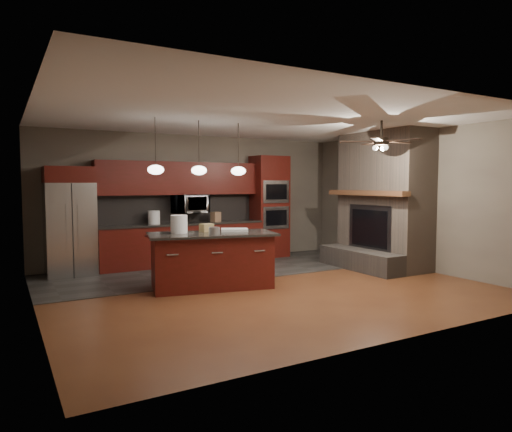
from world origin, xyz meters
TOP-DOWN VIEW (x-y plane):
  - ground at (0.00, 0.00)m, footprint 7.00×7.00m
  - ceiling at (0.00, 0.00)m, footprint 7.00×6.00m
  - back_wall at (0.00, 3.00)m, footprint 7.00×0.02m
  - right_wall at (3.50, 0.00)m, footprint 0.02×6.00m
  - left_wall at (-3.50, 0.00)m, footprint 0.02×6.00m
  - slate_tile_patch at (0.00, 1.80)m, footprint 7.00×2.40m
  - fireplace_column at (3.04, 0.40)m, footprint 1.30×2.10m
  - back_cabinetry at (-0.48, 2.74)m, footprint 3.59×0.64m
  - oven_tower at (1.70, 2.69)m, footprint 0.80×0.63m
  - microwave at (-0.27, 2.75)m, footprint 0.73×0.41m
  - refrigerator at (-2.73, 2.62)m, footprint 0.88×0.75m
  - kitchen_island at (-0.82, 0.37)m, footprint 2.23×1.36m
  - white_bucket at (-1.30, 0.62)m, footprint 0.37×0.37m
  - paint_can at (-0.87, 0.15)m, footprint 0.22×0.22m
  - paint_tray at (-0.36, 0.44)m, footprint 0.54×0.48m
  - cardboard_box at (-0.81, 0.60)m, footprint 0.24×0.19m
  - counter_bucket at (-1.09, 2.70)m, footprint 0.30×0.30m
  - counter_box at (0.29, 2.65)m, footprint 0.23×0.21m
  - pendant_left at (-1.65, 0.70)m, footprint 0.26×0.26m
  - pendant_center at (-0.90, 0.70)m, footprint 0.26×0.26m
  - pendant_right at (-0.15, 0.70)m, footprint 0.26×0.26m
  - ceiling_fan at (1.80, -0.80)m, footprint 1.27×1.33m

SIDE VIEW (x-z plane):
  - ground at x=0.00m, z-range 0.00..0.00m
  - slate_tile_patch at x=0.00m, z-range 0.00..0.01m
  - kitchen_island at x=-0.82m, z-range 0.01..0.93m
  - back_cabinetry at x=-0.48m, z-range -0.21..1.99m
  - paint_tray at x=-0.36m, z-range 0.92..0.97m
  - paint_can at x=-0.87m, z-range 0.92..1.04m
  - cardboard_box at x=-0.81m, z-range 0.92..1.05m
  - counter_box at x=0.29m, z-range 0.90..1.11m
  - refrigerator at x=-2.73m, z-range 0.00..2.05m
  - counter_bucket at x=-1.09m, z-range 0.90..1.18m
  - white_bucket at x=-1.30m, z-range 0.92..1.22m
  - oven_tower at x=1.70m, z-range 0.00..2.38m
  - fireplace_column at x=3.04m, z-range -0.10..2.70m
  - microwave at x=-0.27m, z-range 1.05..1.55m
  - back_wall at x=0.00m, z-range 0.00..2.80m
  - right_wall at x=3.50m, z-range 0.00..2.80m
  - left_wall at x=-3.50m, z-range 0.00..2.80m
  - pendant_left at x=-1.65m, z-range 1.51..2.42m
  - pendant_center at x=-0.90m, z-range 1.51..2.42m
  - pendant_right at x=-0.15m, z-range 1.51..2.42m
  - ceiling_fan at x=1.80m, z-range 2.25..2.66m
  - ceiling at x=0.00m, z-range 2.79..2.81m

